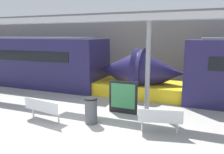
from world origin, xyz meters
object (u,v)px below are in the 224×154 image
(train_right, at_px, (8,61))
(poster_board, at_px, (123,97))
(bench_far, at_px, (160,119))
(trash_bin, at_px, (91,110))
(bench_near, at_px, (43,108))
(support_column_near, at_px, (148,67))

(train_right, bearing_deg, poster_board, -18.30)
(train_right, xyz_separation_m, bench_far, (11.65, -4.67, -1.00))
(trash_bin, bearing_deg, bench_far, 1.38)
(bench_near, xyz_separation_m, poster_board, (2.60, 1.97, 0.18))
(trash_bin, xyz_separation_m, support_column_near, (1.66, 2.15, 1.45))
(train_right, height_order, support_column_near, support_column_near)
(train_right, bearing_deg, trash_bin, -27.57)
(poster_board, bearing_deg, trash_bin, -117.73)
(trash_bin, bearing_deg, poster_board, 62.27)
(poster_board, relative_size, support_column_near, 0.36)
(trash_bin, bearing_deg, support_column_near, 52.32)
(bench_near, distance_m, poster_board, 3.27)
(train_right, xyz_separation_m, support_column_near, (10.73, -2.59, 0.43))
(trash_bin, bearing_deg, bench_near, -164.84)
(bench_near, relative_size, trash_bin, 1.81)
(train_right, height_order, bench_far, train_right)
(train_right, height_order, poster_board, train_right)
(poster_board, bearing_deg, bench_far, -38.16)
(bench_far, bearing_deg, bench_near, 174.57)
(poster_board, xyz_separation_m, support_column_near, (0.88, 0.67, 1.24))
(bench_far, relative_size, trash_bin, 1.54)
(support_column_near, bearing_deg, bench_far, -66.21)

